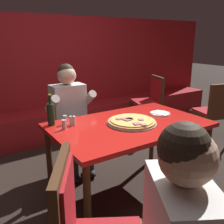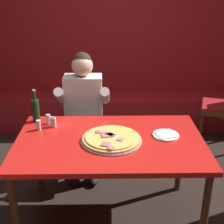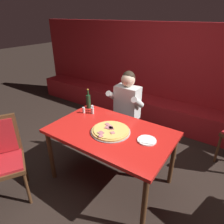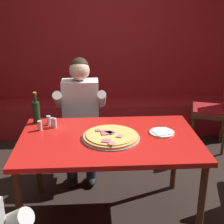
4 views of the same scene
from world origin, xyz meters
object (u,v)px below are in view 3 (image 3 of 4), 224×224
Objects in this scene: pizza at (110,131)px; shaker_oregano at (92,111)px; plate_white_paper at (147,140)px; shaker_black_pepper at (93,111)px; dining_chair_far_right at (2,154)px; diner_seated_blue_shirt at (124,108)px; shaker_red_pepper_flakes at (92,109)px; beer_bottle at (88,101)px; shaker_parmesan at (84,110)px; main_dining_table at (111,136)px.

shaker_oregano is (-0.50, 0.27, 0.02)m from pizza.
pizza is at bearing -170.22° from plate_white_paper.
dining_chair_far_right is at bearing -111.52° from shaker_black_pepper.
shaker_red_pepper_flakes is at bearing -120.22° from diner_seated_blue_shirt.
shaker_oregano is at bearing -50.84° from shaker_red_pepper_flakes.
beer_bottle reaches higher than shaker_black_pepper.
shaker_parmesan is (-1.03, 0.13, 0.03)m from plate_white_paper.
shaker_black_pepper is (0.06, -0.06, 0.00)m from shaker_red_pepper_flakes.
pizza is 0.54m from shaker_black_pepper.
pizza is 0.56m from shaker_oregano.
main_dining_table is 0.80m from diner_seated_blue_shirt.
pizza is at bearing -28.43° from shaker_oregano.
shaker_black_pepper and shaker_oregano have the same top height.
main_dining_table is 0.10m from pizza.
diner_seated_blue_shirt is (0.38, 0.40, -0.18)m from beer_bottle.
shaker_oregano is (0.10, 0.07, 0.00)m from shaker_parmesan.
pizza reaches higher than main_dining_table.
diner_seated_blue_shirt is (0.32, 0.57, -0.10)m from shaker_parmesan.
dining_chair_far_right reaches higher than shaker_red_pepper_flakes.
main_dining_table is at bearing -172.98° from plate_white_paper.
shaker_black_pepper is at bearing 153.29° from main_dining_table.
plate_white_paper is 0.16× the size of diner_seated_blue_shirt.
pizza is 5.48× the size of shaker_parmesan.
shaker_parmesan is 0.07× the size of diner_seated_blue_shirt.
dining_chair_far_right is at bearing -107.91° from shaker_red_pepper_flakes.
beer_bottle is 0.58m from diner_seated_blue_shirt.
main_dining_table is 17.01× the size of shaker_black_pepper.
shaker_red_pepper_flakes reaches higher than plate_white_paper.
shaker_parmesan is at bearing -155.70° from shaker_black_pepper.
dining_chair_far_right reaches higher than main_dining_table.
shaker_red_pepper_flakes is at bearing 63.08° from shaker_parmesan.
plate_white_paper is at bearing 34.56° from dining_chair_far_right.
pizza is at bearing -30.69° from shaker_red_pepper_flakes.
diner_seated_blue_shirt is at bearing 66.10° from shaker_oregano.
main_dining_table is at bearing -27.18° from shaker_oregano.
shaker_oregano is at bearing -33.68° from beer_bottle.
beer_bottle is (-0.65, 0.37, 0.09)m from pizza.
shaker_black_pepper is at bearing -38.46° from shaker_oregano.
dining_chair_far_right is (-0.42, -1.12, -0.22)m from shaker_oregano.
beer_bottle is 1.29m from dining_chair_far_right.
shaker_red_pepper_flakes and shaker_oregano have the same top height.
shaker_parmesan is 0.08× the size of dining_chair_far_right.
dining_chair_far_right is at bearing -135.92° from main_dining_table.
shaker_parmesan is 0.66m from diner_seated_blue_shirt.
diner_seated_blue_shirt reaches higher than beer_bottle.
plate_white_paper is 1.04m from shaker_parmesan.
diner_seated_blue_shirt reaches higher than pizza.
shaker_red_pepper_flakes is 0.06m from shaker_oregano.
shaker_red_pepper_flakes is at bearing 165.93° from plate_white_paper.
plate_white_paper is 0.72× the size of beer_bottle.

